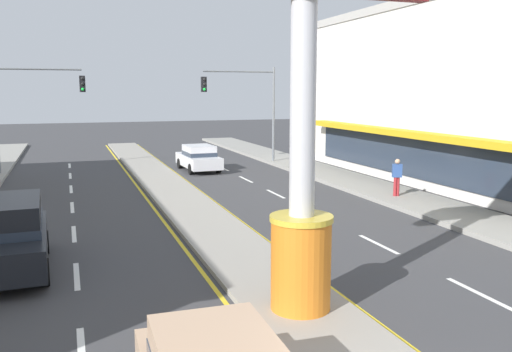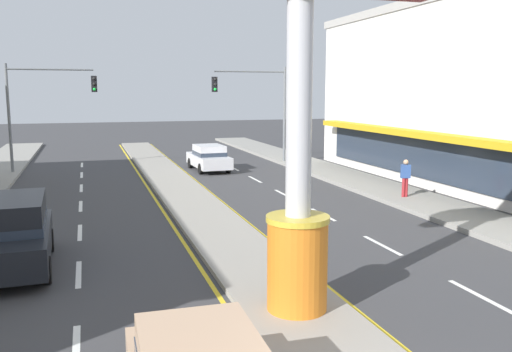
% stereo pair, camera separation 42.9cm
% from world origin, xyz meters
% --- Properties ---
extents(median_strip, '(2.30, 52.00, 0.14)m').
position_xyz_m(median_strip, '(0.00, 18.00, 0.07)').
color(median_strip, gray).
rests_on(median_strip, ground).
extents(sidewalk_right, '(2.94, 60.00, 0.18)m').
position_xyz_m(sidewalk_right, '(9.22, 16.00, 0.09)').
color(sidewalk_right, gray).
rests_on(sidewalk_right, ground).
extents(lane_markings, '(9.04, 52.00, 0.01)m').
position_xyz_m(lane_markings, '(0.00, 16.65, 0.00)').
color(lane_markings, silver).
rests_on(lane_markings, ground).
extents(district_sign, '(6.04, 1.33, 8.04)m').
position_xyz_m(district_sign, '(-0.00, 5.09, 4.03)').
color(district_sign, orange).
rests_on(district_sign, median_strip).
extents(storefront_right, '(8.19, 23.64, 9.23)m').
position_xyz_m(storefront_right, '(15.08, 17.42, 4.61)').
color(storefront_right, silver).
rests_on(storefront_right, ground).
extents(traffic_light_left_side, '(4.86, 0.46, 6.20)m').
position_xyz_m(traffic_light_left_side, '(-6.39, 27.88, 4.25)').
color(traffic_light_left_side, slate).
rests_on(traffic_light_left_side, ground).
extents(traffic_light_right_side, '(4.86, 0.46, 6.20)m').
position_xyz_m(traffic_light_right_side, '(6.39, 27.90, 4.25)').
color(traffic_light_right_side, slate).
rests_on(traffic_light_right_side, ground).
extents(sedan_near_right_lane, '(1.97, 4.37, 1.53)m').
position_xyz_m(sedan_near_right_lane, '(2.80, 26.35, 0.79)').
color(sedan_near_right_lane, silver).
rests_on(sedan_near_right_lane, ground).
extents(suv_near_left_lane, '(2.08, 4.66, 1.90)m').
position_xyz_m(suv_near_left_lane, '(-6.10, 10.18, 0.98)').
color(suv_near_left_lane, black).
rests_on(suv_near_left_lane, ground).
extents(pedestrian_near_kerb, '(0.45, 0.35, 1.62)m').
position_xyz_m(pedestrian_near_kerb, '(8.91, 14.97, 1.10)').
color(pedestrian_near_kerb, maroon).
rests_on(pedestrian_near_kerb, sidewalk_right).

